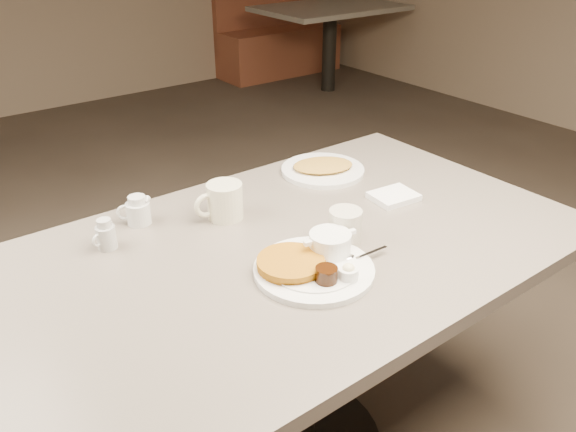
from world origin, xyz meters
TOP-DOWN VIEW (x-y plane):
  - diner_table at (0.00, 0.00)m, footprint 1.50×0.90m
  - main_plate at (-0.03, -0.13)m, footprint 0.36×0.33m
  - coffee_mug_near at (0.11, -0.07)m, footprint 0.13×0.10m
  - napkin at (0.39, 0.02)m, footprint 0.14×0.12m
  - coffee_mug_far at (-0.07, 0.22)m, footprint 0.14×0.11m
  - creamer_left at (-0.38, 0.26)m, footprint 0.07×0.05m
  - creamer_right at (-0.27, 0.33)m, footprint 0.09×0.07m
  - hash_plate at (0.35, 0.29)m, footprint 0.35×0.35m
  - booth_back_right at (2.73, 3.75)m, footprint 1.26×1.47m

SIDE VIEW (x-z plane):
  - booth_back_right at x=2.73m, z-range -0.15..0.97m
  - diner_table at x=0.00m, z-range 0.21..0.96m
  - napkin at x=0.39m, z-range 0.75..0.77m
  - hash_plate at x=0.35m, z-range 0.75..0.78m
  - main_plate at x=-0.03m, z-range 0.74..0.81m
  - creamer_right at x=-0.27m, z-range 0.75..0.83m
  - creamer_left at x=-0.38m, z-range 0.75..0.83m
  - coffee_mug_near at x=0.11m, z-range 0.75..0.84m
  - coffee_mug_far at x=-0.07m, z-range 0.75..0.85m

